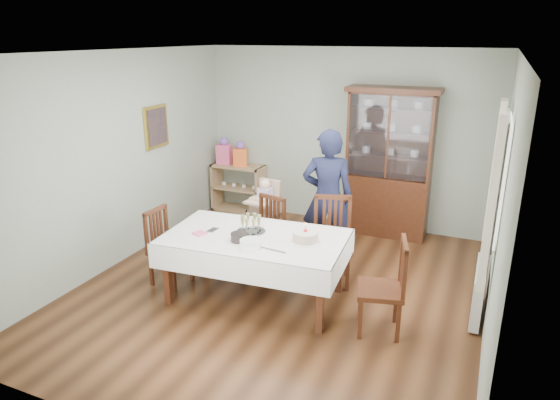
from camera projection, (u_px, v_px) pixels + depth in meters
The scene contains 25 objects.
floor at pixel (280, 289), 5.91m from camera, with size 5.00×5.00×0.00m, color #593319.
room_shell at pixel (298, 139), 5.83m from camera, with size 5.00×5.00×5.00m.
dining_table at pixel (255, 267), 5.61m from camera, with size 2.08×1.30×0.76m.
china_cabinet at pixel (389, 161), 7.23m from camera, with size 1.30×0.48×2.18m.
sideboard at pixel (239, 188), 8.43m from camera, with size 0.90×0.38×0.80m.
picture_frame at pixel (156, 127), 6.92m from camera, with size 0.04×0.48×0.58m, color gold.
window at pixel (501, 178), 4.84m from camera, with size 0.04×1.02×1.22m, color white.
curtain_left at pixel (491, 206), 4.36m from camera, with size 0.07×0.30×1.55m, color silver.
curtain_right at pixel (495, 172), 5.43m from camera, with size 0.07×0.30×1.55m, color silver.
radiator at pixel (478, 291), 5.26m from camera, with size 0.10×0.80×0.55m, color white.
chair_far_left at pixel (264, 249), 6.33m from camera, with size 0.51×0.51×0.94m.
chair_far_right at pixel (331, 258), 6.00m from camera, with size 0.59×0.59×1.05m.
chair_end_left at pixel (170, 262), 6.00m from camera, with size 0.44×0.44×0.92m.
chair_end_right at pixel (381, 305), 5.00m from camera, with size 0.54×0.54×0.99m.
woman at pixel (327, 198), 6.35m from camera, with size 0.65×0.43×1.78m, color black.
high_chair at pixel (266, 222), 6.90m from camera, with size 0.52×0.52×1.02m.
champagne_tray at pixel (251, 227), 5.58m from camera, with size 0.33×0.33×0.20m.
birthday_cake at pixel (305, 237), 5.32m from camera, with size 0.32×0.32×0.22m.
plate_stack_dark at pixel (239, 237), 5.35m from camera, with size 0.19×0.19×0.09m, color black.
plate_stack_white at pixel (250, 244), 5.17m from camera, with size 0.22×0.22×0.09m, color white.
napkin_stack at pixel (200, 233), 5.54m from camera, with size 0.13×0.13×0.02m, color #F25988.
cutlery at pixel (210, 229), 5.66m from camera, with size 0.10×0.15×0.01m, color silver, non-canonical shape.
cake_knife at pixel (273, 250), 5.12m from camera, with size 0.31×0.03×0.01m, color silver.
gift_bag_pink at pixel (224, 152), 8.31m from camera, with size 0.26×0.18×0.45m.
gift_bag_orange at pixel (240, 155), 8.20m from camera, with size 0.26×0.22×0.41m.
Camera 1 is at (2.10, -4.83, 2.88)m, focal length 32.00 mm.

